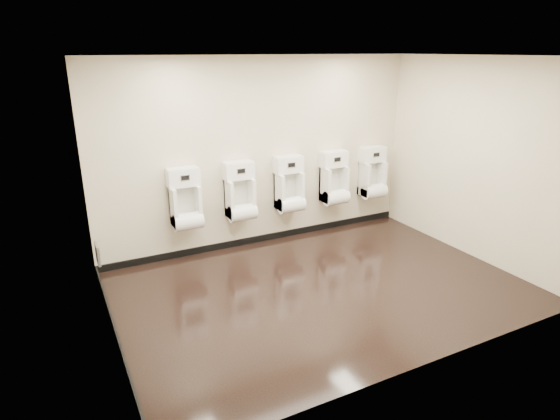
# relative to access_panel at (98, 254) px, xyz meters

# --- Properties ---
(ground) EXTENTS (5.00, 3.50, 0.00)m
(ground) POSITION_rel_access_panel_xyz_m (2.48, -1.20, -0.50)
(ground) COLOR black
(ground) RESTS_ON ground
(ceiling) EXTENTS (5.00, 3.50, 0.00)m
(ceiling) POSITION_rel_access_panel_xyz_m (2.48, -1.20, 2.30)
(ceiling) COLOR white
(back_wall) EXTENTS (5.00, 0.02, 2.80)m
(back_wall) POSITION_rel_access_panel_xyz_m (2.48, 0.55, 0.90)
(back_wall) COLOR beige
(back_wall) RESTS_ON ground
(front_wall) EXTENTS (5.00, 0.02, 2.80)m
(front_wall) POSITION_rel_access_panel_xyz_m (2.48, -2.95, 0.90)
(front_wall) COLOR beige
(front_wall) RESTS_ON ground
(left_wall) EXTENTS (0.02, 3.50, 2.80)m
(left_wall) POSITION_rel_access_panel_xyz_m (-0.02, -1.20, 0.90)
(left_wall) COLOR beige
(left_wall) RESTS_ON ground
(right_wall) EXTENTS (0.02, 3.50, 2.80)m
(right_wall) POSITION_rel_access_panel_xyz_m (4.98, -1.20, 0.90)
(right_wall) COLOR beige
(right_wall) RESTS_ON ground
(tile_overlay_left) EXTENTS (0.01, 3.50, 2.80)m
(tile_overlay_left) POSITION_rel_access_panel_xyz_m (-0.01, -1.20, 0.90)
(tile_overlay_left) COLOR white
(tile_overlay_left) RESTS_ON ground
(skirting_back) EXTENTS (5.00, 0.02, 0.10)m
(skirting_back) POSITION_rel_access_panel_xyz_m (2.48, 0.54, -0.45)
(skirting_back) COLOR black
(skirting_back) RESTS_ON ground
(skirting_left) EXTENTS (0.02, 3.50, 0.10)m
(skirting_left) POSITION_rel_access_panel_xyz_m (-0.01, -1.20, -0.45)
(skirting_left) COLOR black
(skirting_left) RESTS_ON ground
(access_panel) EXTENTS (0.04, 0.25, 0.25)m
(access_panel) POSITION_rel_access_panel_xyz_m (0.00, 0.00, 0.00)
(access_panel) COLOR #9E9EA3
(access_panel) RESTS_ON left_wall
(urinal_0) EXTENTS (0.45, 0.34, 0.84)m
(urinal_0) POSITION_rel_access_panel_xyz_m (1.24, 0.40, 0.35)
(urinal_0) COLOR white
(urinal_0) RESTS_ON back_wall
(urinal_1) EXTENTS (0.45, 0.34, 0.84)m
(urinal_1) POSITION_rel_access_panel_xyz_m (2.06, 0.40, 0.35)
(urinal_1) COLOR white
(urinal_1) RESTS_ON back_wall
(urinal_2) EXTENTS (0.45, 0.34, 0.84)m
(urinal_2) POSITION_rel_access_panel_xyz_m (2.87, 0.40, 0.35)
(urinal_2) COLOR white
(urinal_2) RESTS_ON back_wall
(urinal_3) EXTENTS (0.45, 0.34, 0.84)m
(urinal_3) POSITION_rel_access_panel_xyz_m (3.69, 0.40, 0.35)
(urinal_3) COLOR white
(urinal_3) RESTS_ON back_wall
(urinal_4) EXTENTS (0.45, 0.34, 0.84)m
(urinal_4) POSITION_rel_access_panel_xyz_m (4.45, 0.40, 0.35)
(urinal_4) COLOR white
(urinal_4) RESTS_ON back_wall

